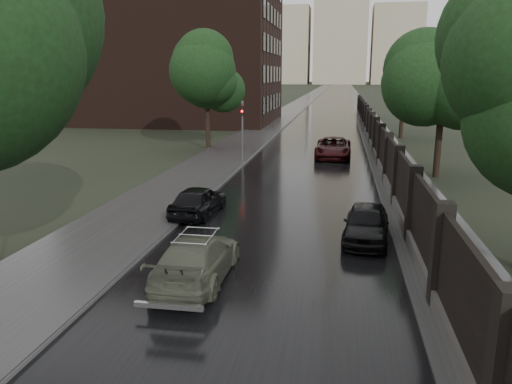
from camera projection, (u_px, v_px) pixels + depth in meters
name	position (u px, v px, depth m)	size (l,w,h in m)	color
road	(337.00, 89.00, 190.82)	(8.00, 420.00, 0.02)	black
sidewalk_left	(321.00, 89.00, 191.78)	(4.00, 420.00, 0.16)	#2D2D2D
verge_right	(351.00, 89.00, 189.92)	(3.00, 420.00, 0.08)	#2D2D2D
fence_right	(374.00, 137.00, 38.26)	(0.45, 75.72, 2.70)	#383533
tree_left_far	(207.00, 80.00, 37.40)	(4.25, 4.25, 7.39)	black
tree_right_b	(443.00, 88.00, 27.27)	(4.08, 4.08, 7.01)	black
tree_right_c	(404.00, 83.00, 44.54)	(4.08, 4.08, 7.01)	black
traffic_light	(242.00, 126.00, 32.65)	(0.16, 0.32, 4.00)	#59595E
brick_building	(173.00, 37.00, 59.04)	(24.00, 18.00, 20.00)	black
stalinist_tower	(341.00, 16.00, 287.53)	(92.00, 30.00, 159.00)	tan
volga_sedan	(197.00, 259.00, 14.00)	(1.79, 4.41, 1.28)	#535645
hatchback_left	(198.00, 201.00, 20.44)	(1.50, 3.74, 1.27)	black
car_right_near	(366.00, 223.00, 17.34)	(1.51, 3.75, 1.28)	black
car_right_far	(333.00, 148.00, 34.56)	(2.38, 5.17, 1.44)	black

